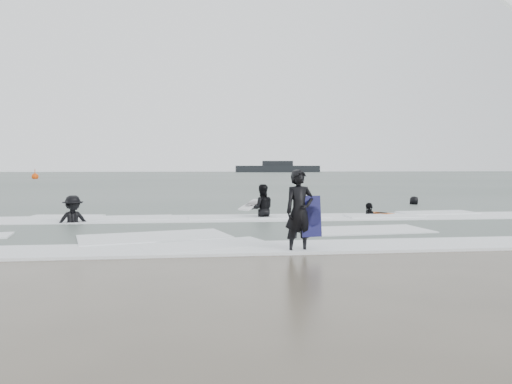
{
  "coord_description": "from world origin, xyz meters",
  "views": [
    {
      "loc": [
        -1.83,
        -12.57,
        2.03
      ],
      "look_at": [
        0.0,
        5.0,
        1.1
      ],
      "focal_mm": 35.0,
      "sensor_mm": 36.0,
      "label": 1
    }
  ],
  "objects": [
    {
      "name": "surfer_wading",
      "position": [
        0.34,
        6.07,
        0.0
      ],
      "size": [
        0.93,
        0.74,
        1.88
      ],
      "primitive_type": "imported",
      "rotation": [
        0.0,
        0.0,
        3.17
      ],
      "color": "black",
      "rests_on": "ground"
    },
    {
      "name": "surfer_right_far",
      "position": [
        8.87,
        11.92,
        0.0
      ],
      "size": [
        0.94,
        0.82,
        1.62
      ],
      "primitive_type": "imported",
      "rotation": [
        0.0,
        0.0,
        -2.67
      ],
      "color": "black",
      "rests_on": "ground"
    },
    {
      "name": "surf_foam",
      "position": [
        0.0,
        3.7,
        0.04
      ],
      "size": [
        30.03,
        9.06,
        0.09
      ],
      "color": "white",
      "rests_on": "ground"
    },
    {
      "name": "buoy",
      "position": [
        -27.48,
        66.41,
        0.42
      ],
      "size": [
        1.0,
        1.0,
        1.65
      ],
      "color": "#D84209",
      "rests_on": "ground"
    },
    {
      "name": "vessel_horizon",
      "position": [
        21.09,
        142.36,
        1.33
      ],
      "size": [
        26.15,
        4.67,
        3.55
      ],
      "color": "black",
      "rests_on": "ground"
    },
    {
      "name": "surfer_breaker",
      "position": [
        -6.31,
        5.01,
        0.0
      ],
      "size": [
        1.39,
        1.14,
        1.87
      ],
      "primitive_type": "imported",
      "rotation": [
        0.0,
        0.0,
        0.44
      ],
      "color": "black",
      "rests_on": "ground"
    },
    {
      "name": "ground",
      "position": [
        0.0,
        0.0,
        0.0
      ],
      "size": [
        320.0,
        320.0,
        0.0
      ],
      "primitive_type": "plane",
      "color": "brown",
      "rests_on": "ground"
    },
    {
      "name": "sea",
      "position": [
        0.0,
        80.0,
        0.06
      ],
      "size": [
        320.0,
        320.0,
        0.0
      ],
      "primitive_type": "plane",
      "color": "#47544C",
      "rests_on": "ground"
    },
    {
      "name": "surfer_right_near",
      "position": [
        4.74,
        6.69,
        0.0
      ],
      "size": [
        1.01,
        1.0,
        1.71
      ],
      "primitive_type": "imported",
      "rotation": [
        0.0,
        0.0,
        -2.37
      ],
      "color": "black",
      "rests_on": "ground"
    },
    {
      "name": "surfer_centre",
      "position": [
        0.37,
        -1.2,
        0.0
      ],
      "size": [
        0.81,
        0.63,
        1.96
      ],
      "primitive_type": "imported",
      "rotation": [
        0.0,
        0.0,
        0.25
      ],
      "color": "black",
      "rests_on": "ground"
    },
    {
      "name": "bodyboards",
      "position": [
        1.96,
        4.01,
        0.5
      ],
      "size": [
        6.28,
        8.62,
        1.25
      ],
      "color": "#0D0E40",
      "rests_on": "ground"
    }
  ]
}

